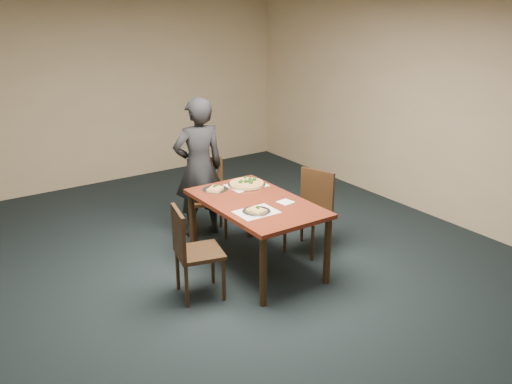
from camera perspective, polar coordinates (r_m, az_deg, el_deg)
ground at (r=5.79m, az=-0.33°, el=-9.39°), size 8.00×8.00×0.00m
room_shell at (r=5.17m, az=-0.37°, el=7.67°), size 8.00×8.00×8.00m
dining_table at (r=5.90m, az=-0.00°, el=-1.75°), size 0.90×1.50×0.75m
chair_far at (r=6.84m, az=-4.94°, el=-0.01°), size 0.55×0.55×0.91m
chair_left at (r=5.42m, az=-6.50°, el=-5.56°), size 0.51×0.51×0.91m
chair_right at (r=6.41m, az=5.58°, el=-1.42°), size 0.54×0.54×0.91m
diner at (r=6.71m, az=-5.74°, el=2.44°), size 0.66×0.49×1.67m
placemat_main at (r=6.33m, az=-0.95°, el=0.67°), size 0.42×0.32×0.00m
placemat_near at (r=5.58m, az=0.04°, el=-2.01°), size 0.40×0.30×0.00m
pizza_pan at (r=6.32m, az=-0.93°, el=0.87°), size 0.42×0.42×0.07m
slice_plate_near at (r=5.58m, az=0.05°, el=-1.89°), size 0.28×0.28×0.05m
slice_plate_far at (r=6.20m, az=-4.10°, el=0.30°), size 0.28×0.28×0.06m
napkin at (r=5.84m, az=2.97°, el=-1.02°), size 0.16×0.16×0.01m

